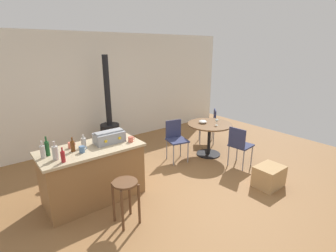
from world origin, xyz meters
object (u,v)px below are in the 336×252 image
dining_table (209,131)px  cup_2 (82,149)px  cardboard_box (269,176)px  bottle_1 (73,146)px  bottle_5 (55,152)px  wine_glass (217,120)px  serving_bowl (203,122)px  kitchen_island (93,173)px  cup_0 (71,145)px  toolbox (109,137)px  bottle_2 (84,142)px  wood_stove (110,129)px  folding_chair_far (239,144)px  bottle_3 (63,156)px  wooden_stool (126,193)px  folding_chair_left (210,123)px  bottle_4 (47,148)px  cup_1 (131,139)px  folding_chair_near (176,137)px

dining_table → cup_2: cup_2 is taller
cardboard_box → bottle_1: bearing=151.1°
bottle_5 → wine_glass: 3.31m
cup_2 → serving_bowl: size_ratio=0.65×
kitchen_island → dining_table: (2.74, 0.07, 0.12)m
cup_0 → bottle_1: bearing=-96.7°
toolbox → bottle_1: bottle_1 is taller
serving_bowl → bottle_2: bearing=-177.9°
wood_stove → folding_chair_far: bearing=-56.2°
folding_chair_far → bottle_5: bottle_5 is taller
bottle_2 → bottle_3: bearing=-138.9°
wood_stove → wooden_stool: bearing=-111.5°
dining_table → bottle_3: bottle_3 is taller
folding_chair_far → folding_chair_left: size_ratio=0.98×
folding_chair_far → bottle_5: size_ratio=3.21×
wood_stove → bottle_4: 2.41m
wood_stove → bottle_3: 2.59m
folding_chair_left → bottle_4: 3.98m
wood_stove → cup_1: (-0.51, -1.88, 0.41)m
cup_1 → cardboard_box: size_ratio=0.24×
bottle_3 → cup_1: bottle_3 is taller
cup_2 → cardboard_box: size_ratio=0.23×
serving_bowl → cardboard_box: (-0.08, -1.73, -0.59)m
folding_chair_near → bottle_2: bearing=-173.6°
bottle_3 → cup_2: bearing=27.7°
wooden_stool → bottle_3: bottle_3 is taller
wood_stove → cardboard_box: (1.44, -3.25, -0.34)m
folding_chair_left → cup_0: 3.61m
kitchen_island → bottle_2: bearing=126.8°
cup_0 → bottle_5: bearing=-135.0°
cup_0 → bottle_2: bearing=-26.6°
cup_1 → serving_bowl: bearing=10.0°
folding_chair_far → cup_0: (-3.00, 0.91, 0.43)m
cardboard_box → dining_table: bearing=83.6°
wine_glass → bottle_4: bearing=176.8°
cup_0 → cardboard_box: cup_0 is taller
toolbox → wood_stove: bearing=64.9°
folding_chair_near → kitchen_island: bearing=-170.8°
bottle_1 → bottle_5: size_ratio=0.83×
kitchen_island → cup_0: (-0.24, 0.18, 0.48)m
bottle_1 → cardboard_box: bottle_1 is taller
folding_chair_left → wine_glass: 0.95m
wooden_stool → cardboard_box: wooden_stool is taller
cup_0 → serving_bowl: cup_0 is taller
wine_glass → bottle_1: bearing=177.7°
folding_chair_near → cup_0: (-2.21, -0.14, 0.41)m
cup_1 → bottle_5: bearing=177.6°
bottle_3 → folding_chair_near: bearing=13.5°
wooden_stool → bottle_5: size_ratio=2.40×
bottle_1 → cup_0: size_ratio=1.95×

